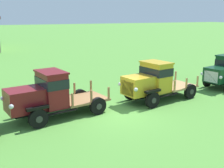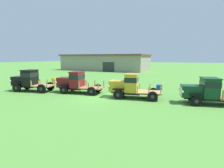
{
  "view_description": "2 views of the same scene",
  "coord_description": "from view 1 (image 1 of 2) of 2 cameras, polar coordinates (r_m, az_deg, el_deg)",
  "views": [
    {
      "loc": [
        -5.5,
        -11.44,
        4.65
      ],
      "look_at": [
        0.56,
        1.82,
        1.0
      ],
      "focal_mm": 45.0,
      "sensor_mm": 36.0,
      "label": 1
    },
    {
      "loc": [
        7.82,
        -13.36,
        3.57
      ],
      "look_at": [
        0.56,
        1.82,
        1.0
      ],
      "focal_mm": 28.0,
      "sensor_mm": 36.0,
      "label": 2
    }
  ],
  "objects": [
    {
      "name": "ground_plane",
      "position": [
        13.52,
        1.05,
        -6.06
      ],
      "size": [
        240.0,
        240.0,
        0.0
      ],
      "primitive_type": "plane",
      "color": "#518E38"
    },
    {
      "name": "vintage_truck_second_in_line",
      "position": [
        12.99,
        -13.0,
        -2.14
      ],
      "size": [
        4.97,
        2.62,
        2.17
      ],
      "color": "black",
      "rests_on": "ground"
    },
    {
      "name": "vintage_truck_midrow_center",
      "position": [
        15.32,
        8.33,
        0.55
      ],
      "size": [
        4.83,
        2.6,
        2.16
      ],
      "color": "black",
      "rests_on": "ground"
    },
    {
      "name": "oil_drum_near_fence",
      "position": [
        18.95,
        8.73,
        1.09
      ],
      "size": [
        0.61,
        0.61,
        0.9
      ],
      "color": "#1951B2",
      "rests_on": "ground"
    }
  ]
}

